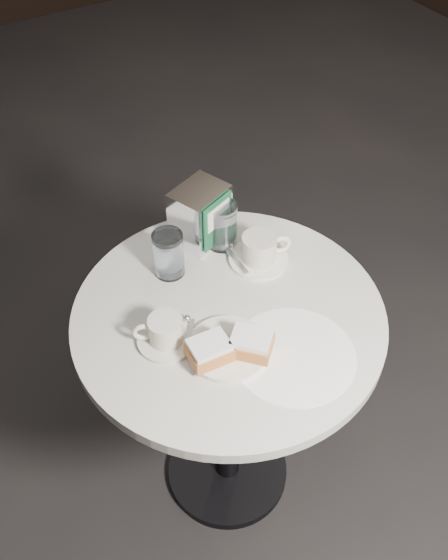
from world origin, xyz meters
TOP-DOWN VIEW (x-y plane):
  - ground at (0.00, 0.00)m, footprint 7.00×7.00m
  - cafe_table at (0.00, 0.00)m, footprint 0.70×0.70m
  - sugar_spill at (0.05, -0.17)m, footprint 0.33×0.33m
  - beignet_plate at (-0.06, -0.10)m, footprint 0.23×0.23m
  - coffee_cup_left at (-0.16, 0.00)m, footprint 0.17×0.17m
  - coffee_cup_right at (0.15, 0.10)m, footprint 0.18×0.18m
  - water_glass_left at (-0.05, 0.18)m, footprint 0.08×0.08m
  - water_glass_right at (0.10, 0.20)m, footprint 0.07×0.07m
  - napkin_dispenser at (0.07, 0.25)m, footprint 0.15×0.14m

SIDE VIEW (x-z plane):
  - ground at x=0.00m, z-range 0.00..0.00m
  - cafe_table at x=0.00m, z-range 0.17..0.92m
  - sugar_spill at x=0.05m, z-range 0.74..0.75m
  - beignet_plate at x=-0.06m, z-range 0.74..0.80m
  - coffee_cup_left at x=-0.16m, z-range 0.74..0.81m
  - coffee_cup_right at x=0.15m, z-range 0.74..0.81m
  - water_glass_left at x=-0.05m, z-range 0.74..0.86m
  - water_glass_right at x=0.10m, z-range 0.74..0.86m
  - napkin_dispenser at x=0.07m, z-range 0.75..0.89m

